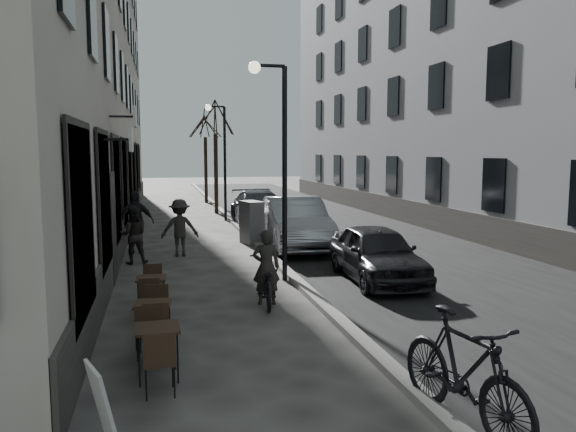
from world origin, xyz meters
name	(u,v)px	position (x,y,z in m)	size (l,w,h in m)	color
ground	(382,379)	(0.00, 0.00, 0.00)	(120.00, 120.00, 0.00)	#3A3735
road	(321,223)	(3.85, 16.00, 0.00)	(7.30, 60.00, 0.00)	black
kerb	(236,225)	(0.20, 16.00, 0.06)	(0.25, 60.00, 0.12)	slate
building_left	(70,21)	(-6.00, 16.50, 8.00)	(4.00, 35.00, 16.00)	#A29688
building_right	(442,39)	(9.50, 16.50, 8.00)	(4.00, 35.00, 16.00)	gray
streetlamp_near	(277,147)	(-0.17, 6.00, 3.16)	(0.90, 0.28, 5.09)	black
streetlamp_far	(221,149)	(-0.17, 18.00, 3.16)	(0.90, 0.28, 5.09)	black
tree_near	(215,118)	(-0.10, 21.00, 4.66)	(2.40, 2.40, 5.70)	black
tree_far	(205,124)	(-0.10, 27.00, 4.66)	(2.40, 2.40, 5.70)	black
bistro_set_a	(158,347)	(-2.95, 0.70, 0.44)	(0.61, 1.45, 0.85)	black
bistro_set_b	(153,319)	(-3.02, 2.05, 0.42)	(0.62, 1.42, 0.82)	black
bistro_set_c	(151,291)	(-3.07, 3.97, 0.41)	(0.57, 1.37, 0.80)	black
sign_board	(106,420)	(-3.46, -1.22, 0.39)	(0.50, 0.62, 0.97)	black
utility_cabinet	(252,223)	(0.10, 11.42, 0.71)	(0.52, 0.95, 1.43)	slate
bicycle	(266,281)	(-0.83, 4.03, 0.47)	(0.62, 1.77, 0.93)	black
cyclist_rider	(266,267)	(-0.83, 4.03, 0.76)	(0.55, 0.36, 1.52)	#272522
pedestrian_near	(133,235)	(-3.60, 8.87, 0.79)	(0.77, 0.60, 1.58)	black
pedestrian_mid	(180,228)	(-2.31, 9.75, 0.84)	(1.08, 0.62, 1.68)	#2C2927
pedestrian_far	(135,222)	(-3.60, 10.61, 0.94)	(1.10, 0.46, 1.88)	black
car_near	(377,253)	(2.12, 5.45, 0.66)	(1.56, 3.89, 1.32)	black
car_mid	(295,223)	(1.32, 10.33, 0.80)	(1.70, 4.87, 1.60)	#94959C
car_far	(259,209)	(1.12, 15.75, 0.72)	(2.02, 4.96, 1.44)	#32353B
moped	(464,371)	(0.35, -1.46, 0.65)	(0.61, 2.15, 1.29)	black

